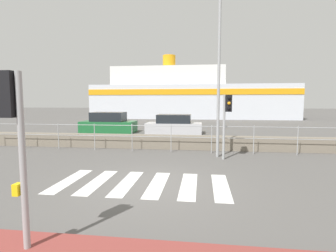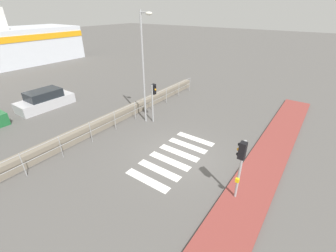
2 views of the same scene
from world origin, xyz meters
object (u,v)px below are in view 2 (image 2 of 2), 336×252
Objects in this scene: streetlamp at (144,60)px; parked_car_silver at (45,100)px; traffic_light_far at (153,95)px; traffic_light_near at (241,160)px.

streetlamp is 9.32m from parked_car_silver.
parked_car_silver is at bearing 108.50° from streetlamp.
streetlamp is at bearing 132.10° from traffic_light_far.
traffic_light_near is 15.80m from parked_car_silver.
traffic_light_near is at bearing -92.66° from parked_car_silver.
traffic_light_near reaches higher than traffic_light_far.
traffic_light_far is 0.65× the size of parked_car_silver.
parked_car_silver is (-3.05, 8.50, -1.35)m from traffic_light_far.
traffic_light_near is 8.14m from traffic_light_far.
traffic_light_near reaches higher than parked_car_silver.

